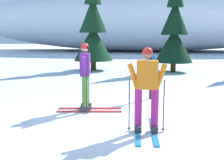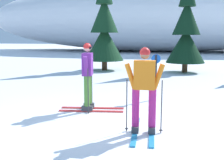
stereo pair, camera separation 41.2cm
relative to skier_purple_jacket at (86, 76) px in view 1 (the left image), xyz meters
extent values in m
plane|color=white|center=(0.45, -1.09, -0.93)|extent=(120.00, 120.00, 0.00)
cube|color=red|center=(0.07, 0.17, -0.91)|extent=(1.68, 0.35, 0.03)
cube|color=red|center=(0.11, -0.15, -0.91)|extent=(1.68, 0.35, 0.03)
cube|color=#38383D|center=(-0.03, 0.16, -0.84)|extent=(0.30, 0.18, 0.12)
cube|color=#38383D|center=(0.02, -0.16, -0.84)|extent=(0.30, 0.18, 0.12)
cylinder|color=#4C8433|center=(-0.03, 0.16, -0.38)|extent=(0.15, 0.15, 0.78)
cylinder|color=#4C8433|center=(0.02, -0.16, -0.38)|extent=(0.15, 0.15, 0.78)
cube|color=#6B2889|center=(-0.01, 0.00, 0.30)|extent=(0.30, 0.44, 0.58)
cylinder|color=#6B2889|center=(-0.05, 0.25, 0.24)|extent=(0.14, 0.29, 0.58)
cylinder|color=#6B2889|center=(0.03, -0.25, 0.24)|extent=(0.14, 0.29, 0.58)
sphere|color=beige|center=(-0.01, 0.00, 0.71)|extent=(0.19, 0.19, 0.19)
sphere|color=red|center=(-0.01, 0.00, 0.74)|extent=(0.21, 0.21, 0.21)
cube|color=black|center=(0.07, 0.01, 0.72)|extent=(0.06, 0.15, 0.07)
cylinder|color=#2D2D33|center=(0.00, 0.35, -0.35)|extent=(0.02, 0.02, 1.15)
cylinder|color=#2D2D33|center=(0.00, 0.35, -0.87)|extent=(0.07, 0.07, 0.01)
cylinder|color=#2D2D33|center=(0.10, -0.33, -0.35)|extent=(0.02, 0.02, 1.15)
cylinder|color=#2D2D33|center=(0.10, -0.33, -0.87)|extent=(0.07, 0.07, 0.01)
cube|color=#2893CC|center=(1.44, -1.39, -0.91)|extent=(0.22, 1.73, 0.03)
cube|color=#2893CC|center=(1.77, -1.37, -0.91)|extent=(0.22, 1.73, 0.03)
cube|color=#38383D|center=(1.45, -1.49, -0.84)|extent=(0.16, 0.29, 0.12)
cube|color=#38383D|center=(1.78, -1.47, -0.84)|extent=(0.16, 0.29, 0.12)
cylinder|color=#B7237A|center=(1.45, -1.49, -0.40)|extent=(0.15, 0.15, 0.76)
cylinder|color=#B7237A|center=(1.78, -1.47, -0.40)|extent=(0.15, 0.15, 0.76)
cube|color=orange|center=(1.62, -1.48, 0.27)|extent=(0.43, 0.27, 0.56)
cylinder|color=orange|center=(1.36, -1.50, 0.20)|extent=(0.28, 0.12, 0.58)
cylinder|color=orange|center=(1.87, -1.46, 0.20)|extent=(0.28, 0.12, 0.58)
sphere|color=#A37556|center=(1.62, -1.48, 0.67)|extent=(0.19, 0.19, 0.19)
sphere|color=red|center=(1.62, -1.48, 0.70)|extent=(0.21, 0.21, 0.21)
cube|color=black|center=(1.61, -1.40, 0.68)|extent=(0.15, 0.05, 0.07)
cylinder|color=#2D2D33|center=(1.26, -1.44, -0.38)|extent=(0.02, 0.02, 1.09)
cylinder|color=#2D2D33|center=(1.26, -1.44, -0.87)|extent=(0.07, 0.07, 0.01)
cylinder|color=#2D2D33|center=(1.96, -1.40, -0.38)|extent=(0.02, 0.02, 1.09)
cylinder|color=#2D2D33|center=(1.96, -1.40, -0.87)|extent=(0.07, 0.07, 0.01)
cylinder|color=#47301E|center=(-1.67, 8.60, -0.54)|extent=(0.31, 0.31, 0.77)
cone|color=#14381E|center=(-1.67, 8.60, 0.63)|extent=(2.19, 2.19, 1.96)
cone|color=#14381E|center=(-1.67, 8.60, 2.20)|extent=(1.58, 1.58, 1.96)
cylinder|color=#47301E|center=(2.81, 8.54, -0.57)|extent=(0.29, 0.29, 0.72)
cone|color=black|center=(2.81, 8.54, 0.53)|extent=(2.06, 2.06, 1.84)
cone|color=black|center=(2.81, 8.54, 2.00)|extent=(1.48, 1.48, 1.84)
ellipsoid|color=white|center=(0.21, 29.98, 3.40)|extent=(46.30, 18.46, 8.64)
cylinder|color=black|center=(1.66, 1.62, -0.24)|extent=(0.07, 0.07, 1.38)
cylinder|color=blue|center=(1.66, 1.62, 0.33)|extent=(0.28, 0.02, 0.28)
camera|label=1|loc=(1.73, -6.94, 1.02)|focal=44.53mm
camera|label=2|loc=(2.14, -6.87, 1.02)|focal=44.53mm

